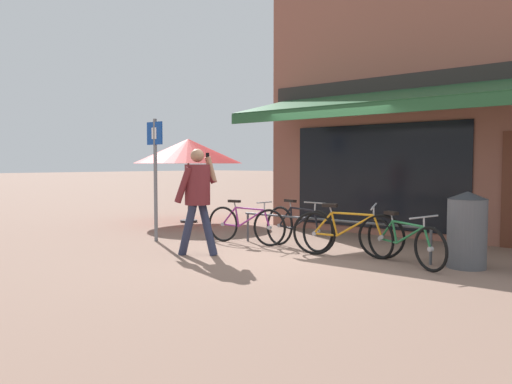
{
  "coord_description": "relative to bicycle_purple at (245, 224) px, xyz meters",
  "views": [
    {
      "loc": [
        4.82,
        -6.85,
        1.51
      ],
      "look_at": [
        -0.39,
        -0.5,
        1.05
      ],
      "focal_mm": 35.0,
      "sensor_mm": 36.0,
      "label": 1
    }
  ],
  "objects": [
    {
      "name": "bicycle_purple",
      "position": [
        0.0,
        0.0,
        0.0
      ],
      "size": [
        1.73,
        0.52,
        0.83
      ],
      "rotation": [
        -0.03,
        0.0,
        0.13
      ],
      "color": "black",
      "rests_on": "ground_plane"
    },
    {
      "name": "litter_bin",
      "position": [
        3.91,
        0.39,
        0.19
      ],
      "size": [
        0.56,
        0.56,
        1.12
      ],
      "color": "#515459",
      "rests_on": "ground_plane"
    },
    {
      "name": "bicycle_orange",
      "position": [
        2.16,
        -0.01,
        0.02
      ],
      "size": [
        1.78,
        0.67,
        0.89
      ],
      "rotation": [
        0.11,
        0.0,
        0.31
      ],
      "color": "black",
      "rests_on": "ground_plane"
    },
    {
      "name": "ground_plane",
      "position": [
        1.29,
        -0.27,
        -0.37
      ],
      "size": [
        160.0,
        160.0,
        0.0
      ],
      "primitive_type": "plane",
      "color": "#846656"
    },
    {
      "name": "bicycle_green",
      "position": [
        3.12,
        0.01,
        -0.02
      ],
      "size": [
        1.59,
        0.86,
        0.79
      ],
      "rotation": [
        0.04,
        0.0,
        -0.46
      ],
      "color": "black",
      "rests_on": "ground_plane"
    },
    {
      "name": "cafe_parasol",
      "position": [
        -3.44,
        1.75,
        1.47
      ],
      "size": [
        2.8,
        2.8,
        2.16
      ],
      "color": "#4C3D2D",
      "rests_on": "ground_plane"
    },
    {
      "name": "bicycle_black",
      "position": [
        1.05,
        0.22,
        0.02
      ],
      "size": [
        1.71,
        0.53,
        0.88
      ],
      "rotation": [
        -0.1,
        0.0,
        -0.22
      ],
      "color": "black",
      "rests_on": "ground_plane"
    },
    {
      "name": "shop_front",
      "position": [
        2.16,
        4.16,
        2.62
      ],
      "size": [
        7.08,
        4.92,
        6.0
      ],
      "color": "#8E5647",
      "rests_on": "ground_plane"
    },
    {
      "name": "bike_rack_rail",
      "position": [
        1.63,
        0.27,
        0.11
      ],
      "size": [
        3.7,
        0.04,
        0.57
      ],
      "color": "#47494F",
      "rests_on": "ground_plane"
    },
    {
      "name": "pedestrian_adult",
      "position": [
        0.16,
        -1.39,
        0.7
      ],
      "size": [
        0.6,
        0.74,
        1.78
      ],
      "rotation": [
        0.0,
        0.0,
        0.12
      ],
      "color": "#282D47",
      "rests_on": "ground_plane"
    },
    {
      "name": "parking_sign",
      "position": [
        -1.57,
        -0.86,
        1.09
      ],
      "size": [
        0.44,
        0.07,
        2.39
      ],
      "color": "slate",
      "rests_on": "ground_plane"
    }
  ]
}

